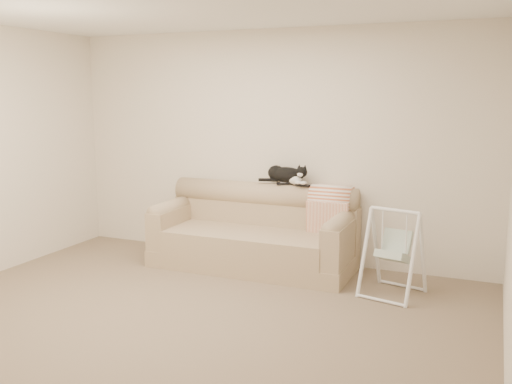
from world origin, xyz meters
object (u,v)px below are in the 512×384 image
baby_swing (394,252)px  sofa (255,235)px  remote_a (285,183)px  remote_b (303,185)px  tuxedo_cat (286,175)px

baby_swing → sofa: bearing=167.5°
remote_a → remote_b: bearing=-6.3°
remote_a → baby_swing: (1.31, -0.58, -0.49)m
sofa → remote_a: size_ratio=11.98×
remote_a → tuxedo_cat: (0.01, 0.02, 0.10)m
sofa → baby_swing: size_ratio=2.61×
remote_a → tuxedo_cat: 0.10m
sofa → baby_swing: (1.57, -0.35, 0.07)m
baby_swing → remote_b: bearing=153.0°
sofa → remote_b: size_ratio=12.61×
tuxedo_cat → baby_swing: (1.30, -0.60, -0.59)m
remote_b → tuxedo_cat: 0.23m
remote_a → baby_swing: 1.52m
sofa → tuxedo_cat: (0.27, 0.25, 0.66)m
sofa → tuxedo_cat: size_ratio=3.78×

